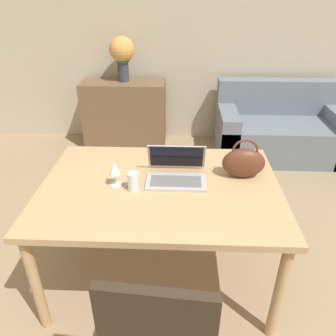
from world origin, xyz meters
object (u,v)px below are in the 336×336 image
object	(u,v)px
couch	(279,131)
laptop	(176,170)
drinking_glass	(133,181)
wine_glass	(115,169)
flower_vase	(122,53)
handbag	(244,162)

from	to	relation	value
couch	laptop	bearing A→B (deg)	-122.72
drinking_glass	wine_glass	world-z (taller)	wine_glass
flower_vase	wine_glass	bearing A→B (deg)	-82.24
drinking_glass	flower_vase	size ratio (longest dim) A/B	0.23
flower_vase	handbag	bearing A→B (deg)	-61.87
drinking_glass	wine_glass	bearing A→B (deg)	157.17
couch	wine_glass	size ratio (longest dim) A/B	9.19
laptop	handbag	distance (m)	0.42
couch	drinking_glass	xyz separation A→B (m)	(-1.43, -1.99, 0.50)
couch	flower_vase	bearing A→B (deg)	173.63
couch	handbag	size ratio (longest dim) A/B	5.45
laptop	drinking_glass	size ratio (longest dim) A/B	3.20
laptop	handbag	xyz separation A→B (m)	(0.42, 0.03, 0.05)
wine_glass	handbag	bearing A→B (deg)	9.46
laptop	wine_glass	size ratio (longest dim) A/B	2.33
drinking_glass	handbag	xyz separation A→B (m)	(0.67, 0.18, 0.05)
drinking_glass	wine_glass	distance (m)	0.14
handbag	laptop	bearing A→B (deg)	-176.39
drinking_glass	flower_vase	xyz separation A→B (m)	(-0.41, 2.19, 0.32)
couch	laptop	world-z (taller)	laptop
laptop	flower_vase	world-z (taller)	flower_vase
drinking_glass	flower_vase	distance (m)	2.25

